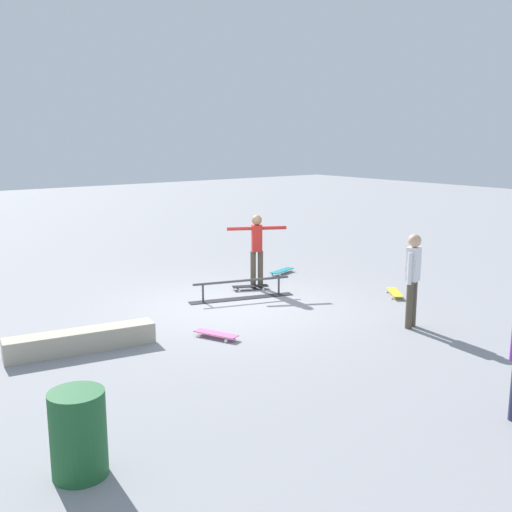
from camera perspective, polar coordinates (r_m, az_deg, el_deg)
name	(u,v)px	position (r m, az deg, el deg)	size (l,w,h in m)	color
ground_plane	(233,306)	(12.13, -2.18, -4.82)	(60.00, 60.00, 0.00)	gray
grind_rail	(242,290)	(12.64, -1.37, -3.29)	(2.24, 0.89, 0.41)	black
skate_ledge	(81,340)	(10.05, -16.29, -7.72)	(2.35, 0.40, 0.34)	#B2A893
skater_main	(257,246)	(13.39, 0.08, 0.98)	(1.22, 0.69, 1.66)	brown
skateboard_main	(250,286)	(13.40, -0.54, -2.91)	(0.81, 0.52, 0.09)	black
bystander_white_shirt	(413,275)	(10.95, 14.68, -1.78)	(0.39, 0.25, 1.69)	brown
loose_skateboard_yellow	(395,292)	(13.24, 13.07, -3.39)	(0.65, 0.75, 0.09)	yellow
loose_skateboard_teal	(282,271)	(14.96, 2.50, -1.41)	(0.82, 0.42, 0.09)	teal
loose_skateboard_pink	(216,334)	(10.29, -3.83, -7.39)	(0.50, 0.81, 0.09)	#E05993
trash_bin	(78,434)	(6.50, -16.54, -15.90)	(0.56, 0.56, 0.90)	#1E592D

